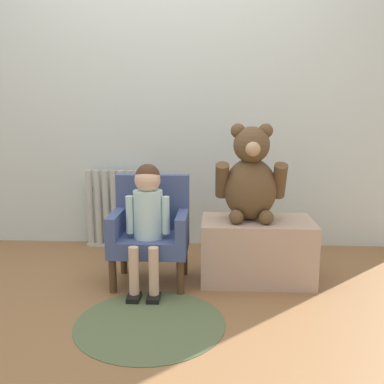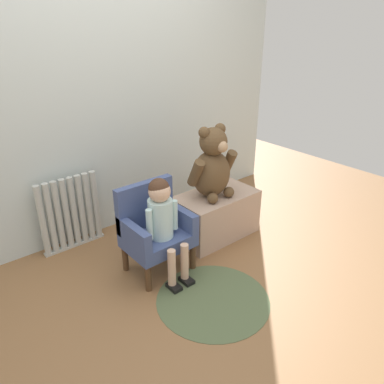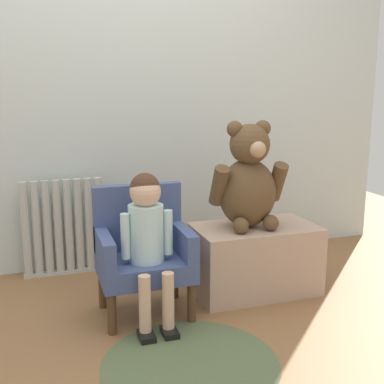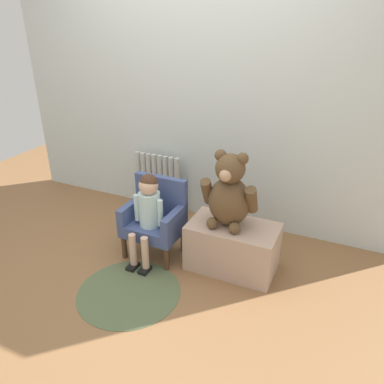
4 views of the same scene
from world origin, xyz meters
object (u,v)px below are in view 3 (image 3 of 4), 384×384
at_px(large_teddy_bear, 248,181).
at_px(floor_rug, 190,363).
at_px(child_figure, 147,227).
at_px(low_bench, 255,259).
at_px(child_armchair, 143,250).
at_px(radiator, 64,228).

bearing_deg(large_teddy_bear, floor_rug, -131.13).
bearing_deg(large_teddy_bear, child_figure, -164.73).
bearing_deg(low_bench, large_teddy_bear, 172.49).
xyz_separation_m(child_armchair, floor_rug, (0.07, -0.55, -0.32)).
height_order(child_armchair, child_figure, child_figure).
height_order(low_bench, floor_rug, low_bench).
xyz_separation_m(low_bench, large_teddy_bear, (-0.05, 0.01, 0.44)).
bearing_deg(radiator, child_armchair, -61.94).
bearing_deg(low_bench, child_figure, -166.34).
relative_size(large_teddy_bear, floor_rug, 0.78).
relative_size(child_armchair, floor_rug, 0.86).
height_order(child_armchair, large_teddy_bear, large_teddy_bear).
distance_m(child_armchair, floor_rug, 0.64).
bearing_deg(child_armchair, radiator, 118.06).
xyz_separation_m(child_figure, low_bench, (0.65, 0.16, -0.29)).
bearing_deg(radiator, child_figure, -65.38).
xyz_separation_m(radiator, child_figure, (0.35, -0.76, 0.19)).
height_order(radiator, child_figure, child_figure).
bearing_deg(large_teddy_bear, low_bench, -7.51).
distance_m(radiator, child_armchair, 0.74).
bearing_deg(child_armchair, child_figure, -90.00).
relative_size(radiator, large_teddy_bear, 1.02).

